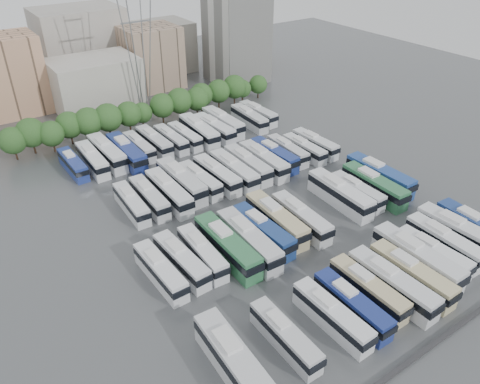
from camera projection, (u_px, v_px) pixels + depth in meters
ground at (264, 211)px, 76.88m from camera, size 220.00×220.00×0.00m
parapet at (437, 341)px, 53.62m from camera, size 56.00×0.50×0.50m
tree_line at (146, 109)px, 103.59m from camera, size 64.47×7.36×7.61m
city_buildings at (72, 65)px, 119.50m from camera, size 102.00×35.00×20.00m
apartment_tower at (237, 33)px, 127.07m from camera, size 14.00×14.00×26.00m
electricity_pylon at (137, 33)px, 103.07m from camera, size 9.00×6.91×33.83m
bus_r0_s0 at (235, 363)px, 48.90m from camera, size 3.61×13.68×4.25m
bus_r0_s2 at (285, 336)px, 52.48m from camera, size 2.47×10.83×3.39m
bus_r0_s4 at (332, 315)px, 54.98m from camera, size 2.69×11.51×3.60m
bus_r0_s5 at (352, 305)px, 56.44m from camera, size 2.66×11.53×3.61m
bus_r0_s6 at (368, 289)px, 58.73m from camera, size 2.54×11.61×3.64m
bus_r0_s7 at (392, 284)px, 59.23m from camera, size 3.05×13.03×4.07m
bus_r0_s8 at (411, 274)px, 60.84m from camera, size 2.83×12.47×3.90m
bus_r0_s9 at (417, 258)px, 63.37m from camera, size 3.11×13.66×4.28m
bus_r0_s10 at (433, 253)px, 64.79m from camera, size 2.87×11.27×3.51m
bus_r0_s11 at (444, 242)px, 66.78m from camera, size 2.91×12.10×3.78m
bus_r0_s12 at (459, 233)px, 68.26m from camera, size 3.41×13.36×4.16m
bus_r0_s13 at (477, 228)px, 69.29m from camera, size 3.47×13.10×4.07m
bus_r1_s0 at (160, 271)px, 61.65m from camera, size 2.76×11.44×3.57m
bus_r1_s1 at (181, 260)px, 63.47m from camera, size 3.05×11.63×3.62m
bus_r1_s2 at (202, 253)px, 64.90m from camera, size 2.95×11.31×3.52m
bus_r1_s3 at (227, 246)px, 65.56m from camera, size 3.16×13.74×4.30m
bus_r1_s4 at (249, 240)px, 66.75m from camera, size 3.50×13.69×4.26m
bus_r1_s5 at (263, 231)px, 68.95m from camera, size 3.08×12.54×3.91m
bus_r1_s6 at (276, 219)px, 71.22m from camera, size 3.44×13.32×4.14m
bus_r1_s7 at (301, 218)px, 71.87m from camera, size 3.23×12.43×3.87m
bus_r1_s10 at (340, 194)px, 77.40m from camera, size 3.44×13.55×4.22m
bus_r1_s11 at (357, 191)px, 78.85m from camera, size 2.47×10.97×3.44m
bus_r1_s12 at (374, 185)px, 79.79m from camera, size 3.22×13.22×4.13m
bus_r1_s13 at (380, 176)px, 82.52m from camera, size 3.17×13.73×4.29m
bus_r2_s1 at (131, 203)px, 75.63m from camera, size 2.87×11.16×3.47m
bus_r2_s2 at (149, 197)px, 77.05m from camera, size 2.79×11.63×3.63m
bus_r2_s3 at (169, 192)px, 78.10m from camera, size 2.93×12.93×4.05m
bus_r2_s4 at (181, 181)px, 80.99m from camera, size 3.08×13.58×4.25m
bus_r2_s5 at (200, 180)px, 81.97m from camera, size 2.83×11.33×3.53m
bus_r2_s6 at (217, 175)px, 83.28m from camera, size 2.93×12.28×3.84m
bus_r2_s7 at (234, 170)px, 84.39m from camera, size 2.99×12.92×4.04m
bus_r2_s8 at (248, 164)px, 86.39m from camera, size 3.04×12.73×3.98m
bus_r2_s9 at (264, 160)px, 87.64m from camera, size 3.10×12.98×4.06m
bus_r2_s10 at (274, 155)px, 89.84m from camera, size 2.87×12.26×3.83m
bus_r2_s11 at (288, 150)px, 91.80m from camera, size 2.86×11.17×3.48m
bus_r2_s12 at (304, 149)px, 92.47m from camera, size 2.47×10.97×3.44m
bus_r2_s13 at (315, 144)px, 94.33m from camera, size 2.81×11.41×3.56m
bus_r3_s0 at (73, 164)px, 87.06m from camera, size 2.63×10.97×3.42m
bus_r3_s1 at (92, 160)px, 88.14m from camera, size 2.87×12.32×3.85m
bus_r3_s2 at (107, 153)px, 90.26m from camera, size 3.30×13.44×4.19m
bus_r3_s3 at (127, 152)px, 90.29m from camera, size 2.99×13.67×4.29m
bus_r3_s4 at (139, 146)px, 93.37m from camera, size 2.53×11.02×3.45m
bus_r3_s5 at (154, 142)px, 94.85m from camera, size 2.88×12.16×3.80m
bus_r3_s6 at (171, 139)px, 96.20m from camera, size 2.65×11.23×3.51m
bus_r3_s7 at (185, 136)px, 97.54m from camera, size 2.72×11.03×3.44m
bus_r3_s8 at (199, 131)px, 98.84m from camera, size 3.50×13.63×4.24m
bus_r3_s9 at (214, 128)px, 100.24m from camera, size 3.33×12.72×3.96m
bus_r3_s10 at (223, 122)px, 102.81m from camera, size 3.01×13.29×4.16m
bus_r3_s12 at (249, 118)px, 105.33m from camera, size 3.15×12.15×3.78m
bus_r3_s13 at (258, 113)px, 107.81m from camera, size 2.97×11.64×3.63m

